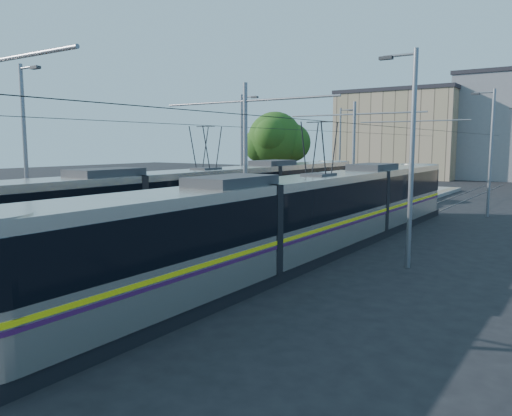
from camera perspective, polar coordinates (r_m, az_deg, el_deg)
The scene contains 12 objects.
ground at distance 17.34m, azimuth -16.99°, elevation -8.41°, with size 160.00×160.00×0.00m, color black.
platform at distance 30.63m, azimuth 8.67°, elevation -1.12°, with size 4.00×50.00×0.30m, color gray.
tactile_strip_left at distance 31.26m, azimuth 6.29°, elevation -0.62°, with size 0.70×50.00×0.01m, color gray.
tactile_strip_right at distance 30.02m, azimuth 11.17°, elevation -1.05°, with size 0.70×50.00×0.01m, color gray.
rails at distance 30.65m, azimuth 8.67°, elevation -1.37°, with size 8.71×70.00×0.03m.
tram_left at distance 26.12m, azimuth -5.68°, elevation 0.91°, with size 2.43×32.11×5.50m.
tram_right at distance 21.01m, azimuth 7.12°, elevation -0.25°, with size 2.43×29.89×5.50m.
catenary at distance 27.77m, azimuth 6.26°, elevation 7.11°, with size 9.20×70.00×7.00m.
street_lamps at distance 33.96m, azimuth 11.77°, elevation 6.46°, with size 15.18×38.22×8.00m.
shelter at distance 27.93m, azimuth 6.89°, elevation 1.25°, with size 0.89×1.28×2.63m.
tree at distance 41.87m, azimuth 2.67°, elevation 7.74°, with size 5.00×4.62×7.27m.
building_left at distance 74.03m, azimuth 16.43°, elevation 8.11°, with size 16.32×12.24×11.97m.
Camera 1 is at (13.16, -10.30, 4.61)m, focal length 35.00 mm.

